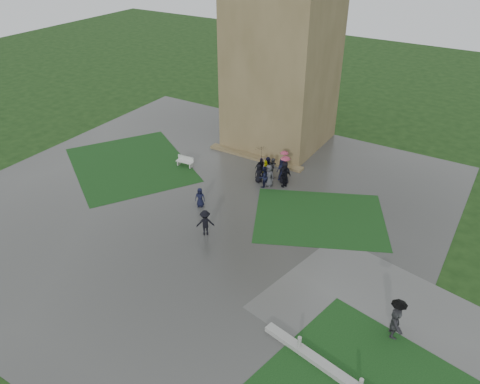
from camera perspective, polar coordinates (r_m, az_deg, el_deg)
The scene contains 11 objects.
ground at distance 33.51m, azimuth -7.26°, elevation -2.95°, with size 120.00×120.00×0.00m, color black.
plaza at distance 34.80m, azimuth -5.25°, elevation -1.38°, with size 34.00×34.00×0.02m, color #383836.
lawn_inset_left at distance 41.07m, azimuth -13.21°, elevation 3.29°, with size 11.00×9.00×0.01m, color #123513.
lawn_inset_right at distance 33.53m, azimuth 9.68°, elevation -3.10°, with size 9.00×7.00×0.01m, color #123513.
tower at distance 41.60m, azimuth 5.27°, elevation 17.59°, with size 8.00×8.00×18.00m, color brown.
tower_plinth at distance 40.99m, azimuth 1.87°, elevation 4.26°, with size 9.00×0.80×0.22m, color brown.
bench at distance 39.81m, azimuth -6.72°, elevation 3.74°, with size 1.54×0.60×0.87m.
visitor_cluster at distance 37.10m, azimuth 3.90°, elevation 2.89°, with size 3.45×3.17×2.64m.
pedestrian_mid at distance 34.05m, azimuth -4.89°, elevation -0.66°, with size 0.73×0.50×1.49m, color black.
pedestrian_near at distance 31.02m, azimuth -4.25°, elevation -3.75°, with size 1.19×0.61×1.84m, color black.
pedestrian_path at distance 25.41m, azimuth 18.47°, elevation -14.53°, with size 1.15×1.75×2.32m.
Camera 1 is at (18.05, -21.22, 18.62)m, focal length 35.00 mm.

